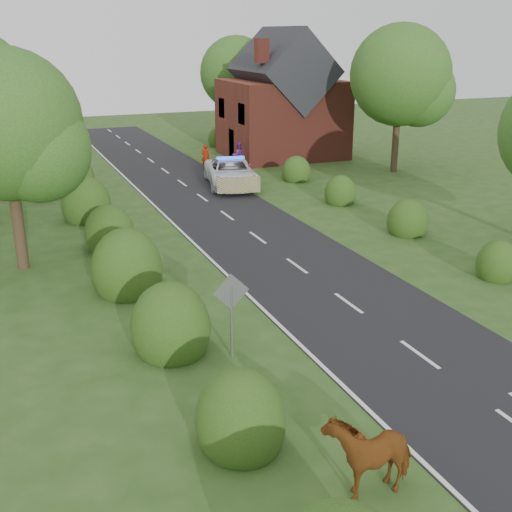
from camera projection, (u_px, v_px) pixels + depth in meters
name	position (u px, v px, depth m)	size (l,w,h in m)	color
ground	(420.00, 355.00, 18.39)	(120.00, 120.00, 0.00)	#2B4A1A
road	(234.00, 221.00, 31.45)	(6.00, 70.00, 0.02)	black
road_markings	(217.00, 236.00, 29.06)	(4.96, 70.00, 0.01)	white
hedgerow_left	(113.00, 241.00, 25.96)	(2.75, 50.41, 3.00)	#254617
hedgerow_right	(392.00, 215.00, 30.37)	(2.10, 45.78, 2.10)	#254617
tree_left_a	(14.00, 131.00, 23.42)	(5.74, 5.60, 8.38)	#332316
tree_right_b	(405.00, 79.00, 40.65)	(6.56, 6.40, 9.40)	#332316
tree_right_c	(240.00, 76.00, 52.97)	(6.15, 6.00, 8.58)	#332316
road_sign	(231.00, 303.00, 17.77)	(1.06, 0.08, 2.53)	gray
house	(282.00, 104.00, 46.72)	(8.00, 7.40, 9.17)	maroon
cow	(369.00, 456.00, 12.87)	(1.07, 2.03, 1.44)	brown
police_van	(231.00, 173.00, 38.29)	(3.89, 6.36, 1.79)	silver
pedestrian_red	(205.00, 156.00, 43.49)	(0.58, 0.38, 1.59)	#971704
pedestrian_purple	(238.00, 155.00, 43.28)	(0.87, 0.68, 1.80)	#64217A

